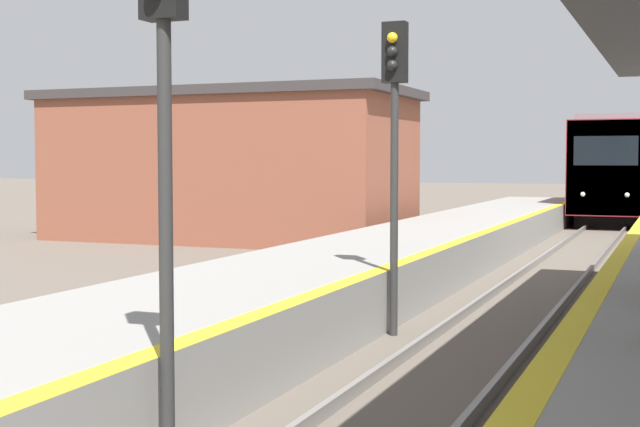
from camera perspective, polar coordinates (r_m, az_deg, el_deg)
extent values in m
cube|color=black|center=(46.11, 18.81, 0.30)|extent=(2.44, 20.37, 0.55)
cube|color=maroon|center=(46.05, 18.86, 2.90)|extent=(2.87, 22.63, 3.63)
cube|color=#E54C19|center=(34.83, 17.80, 2.80)|extent=(2.81, 0.16, 3.56)
cube|color=black|center=(34.77, 17.81, 3.85)|extent=(2.29, 0.06, 1.09)
cube|color=slate|center=(46.07, 18.91, 5.31)|extent=(2.44, 21.50, 0.24)
sphere|color=white|center=(34.86, 16.47, 1.19)|extent=(0.18, 0.18, 0.18)
sphere|color=white|center=(34.75, 19.06, 1.13)|extent=(0.18, 0.18, 0.18)
cylinder|color=#2D2D2D|center=(7.53, -9.83, -2.36)|extent=(0.12, 0.12, 3.81)
cylinder|color=#2D2D2D|center=(13.43, 4.77, 0.21)|extent=(0.12, 0.12, 3.81)
cube|color=black|center=(13.51, 4.82, 10.23)|extent=(0.36, 0.20, 0.90)
sphere|color=yellow|center=(13.41, 4.65, 11.15)|extent=(0.16, 0.16, 0.16)
sphere|color=black|center=(13.38, 4.65, 10.29)|extent=(0.16, 0.16, 0.16)
sphere|color=black|center=(13.36, 4.64, 9.43)|extent=(0.16, 0.16, 0.16)
cube|color=brown|center=(29.94, -5.76, 2.78)|extent=(11.53, 5.58, 4.64)
cube|color=#383333|center=(30.01, -5.79, 7.50)|extent=(12.11, 5.86, 0.30)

